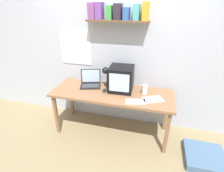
{
  "coord_description": "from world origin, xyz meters",
  "views": [
    {
      "loc": [
        0.59,
        -2.21,
        1.94
      ],
      "look_at": [
        0.0,
        0.0,
        0.82
      ],
      "focal_mm": 28.0,
      "sensor_mm": 36.0,
      "label": 1
    }
  ],
  "objects_px": {
    "desk_lamp": "(106,73)",
    "open_notebook": "(136,102)",
    "juice_glass": "(145,90)",
    "printed_handout": "(153,99)",
    "crt_monitor": "(121,79)",
    "corner_desk": "(112,96)",
    "laptop": "(91,81)",
    "floor_cushion": "(204,157)",
    "computer_mouse": "(104,90)"
  },
  "relations": [
    {
      "from": "desk_lamp",
      "to": "open_notebook",
      "type": "distance_m",
      "value": 0.67
    },
    {
      "from": "juice_glass",
      "to": "printed_handout",
      "type": "distance_m",
      "value": 0.2
    },
    {
      "from": "crt_monitor",
      "to": "juice_glass",
      "type": "height_order",
      "value": "crt_monitor"
    },
    {
      "from": "juice_glass",
      "to": "open_notebook",
      "type": "xyz_separation_m",
      "value": [
        -0.09,
        -0.26,
        -0.06
      ]
    },
    {
      "from": "crt_monitor",
      "to": "desk_lamp",
      "type": "relative_size",
      "value": 1.14
    },
    {
      "from": "corner_desk",
      "to": "open_notebook",
      "type": "relative_size",
      "value": 6.14
    },
    {
      "from": "laptop",
      "to": "desk_lamp",
      "type": "bearing_deg",
      "value": -13.09
    },
    {
      "from": "floor_cushion",
      "to": "open_notebook",
      "type": "bearing_deg",
      "value": 175.59
    },
    {
      "from": "juice_glass",
      "to": "floor_cushion",
      "type": "xyz_separation_m",
      "value": [
        0.89,
        -0.33,
        -0.73
      ]
    },
    {
      "from": "computer_mouse",
      "to": "crt_monitor",
      "type": "bearing_deg",
      "value": 25.55
    },
    {
      "from": "open_notebook",
      "to": "floor_cushion",
      "type": "xyz_separation_m",
      "value": [
        0.98,
        -0.08,
        -0.67
      ]
    },
    {
      "from": "computer_mouse",
      "to": "open_notebook",
      "type": "distance_m",
      "value": 0.53
    },
    {
      "from": "computer_mouse",
      "to": "juice_glass",
      "type": "bearing_deg",
      "value": 7.82
    },
    {
      "from": "floor_cushion",
      "to": "computer_mouse",
      "type": "bearing_deg",
      "value": 170.23
    },
    {
      "from": "computer_mouse",
      "to": "floor_cushion",
      "type": "distance_m",
      "value": 1.65
    },
    {
      "from": "corner_desk",
      "to": "printed_handout",
      "type": "xyz_separation_m",
      "value": [
        0.6,
        -0.06,
        0.06
      ]
    },
    {
      "from": "printed_handout",
      "to": "juice_glass",
      "type": "bearing_deg",
      "value": 133.39
    },
    {
      "from": "crt_monitor",
      "to": "floor_cushion",
      "type": "bearing_deg",
      "value": -18.53
    },
    {
      "from": "floor_cushion",
      "to": "corner_desk",
      "type": "bearing_deg",
      "value": 169.17
    },
    {
      "from": "juice_glass",
      "to": "corner_desk",
      "type": "bearing_deg",
      "value": -170.9
    },
    {
      "from": "desk_lamp",
      "to": "juice_glass",
      "type": "xyz_separation_m",
      "value": [
        0.61,
        -0.09,
        -0.17
      ]
    },
    {
      "from": "juice_glass",
      "to": "open_notebook",
      "type": "distance_m",
      "value": 0.28
    },
    {
      "from": "corner_desk",
      "to": "open_notebook",
      "type": "height_order",
      "value": "open_notebook"
    },
    {
      "from": "printed_handout",
      "to": "floor_cushion",
      "type": "distance_m",
      "value": 1.03
    },
    {
      "from": "desk_lamp",
      "to": "juice_glass",
      "type": "bearing_deg",
      "value": -1.25
    },
    {
      "from": "corner_desk",
      "to": "floor_cushion",
      "type": "height_order",
      "value": "corner_desk"
    },
    {
      "from": "desk_lamp",
      "to": "floor_cushion",
      "type": "relative_size",
      "value": 0.64
    },
    {
      "from": "printed_handout",
      "to": "floor_cushion",
      "type": "bearing_deg",
      "value": -14.49
    },
    {
      "from": "desk_lamp",
      "to": "computer_mouse",
      "type": "distance_m",
      "value": 0.28
    },
    {
      "from": "laptop",
      "to": "computer_mouse",
      "type": "relative_size",
      "value": 3.25
    },
    {
      "from": "computer_mouse",
      "to": "open_notebook",
      "type": "height_order",
      "value": "computer_mouse"
    },
    {
      "from": "laptop",
      "to": "computer_mouse",
      "type": "xyz_separation_m",
      "value": [
        0.27,
        -0.16,
        -0.04
      ]
    },
    {
      "from": "computer_mouse",
      "to": "laptop",
      "type": "bearing_deg",
      "value": 150.35
    },
    {
      "from": "juice_glass",
      "to": "printed_handout",
      "type": "xyz_separation_m",
      "value": [
        0.13,
        -0.14,
        -0.06
      ]
    },
    {
      "from": "corner_desk",
      "to": "laptop",
      "type": "relative_size",
      "value": 4.76
    },
    {
      "from": "floor_cushion",
      "to": "laptop",
      "type": "bearing_deg",
      "value": 166.81
    },
    {
      "from": "printed_handout",
      "to": "computer_mouse",
      "type": "bearing_deg",
      "value": 175.39
    },
    {
      "from": "desk_lamp",
      "to": "juice_glass",
      "type": "relative_size",
      "value": 2.35
    },
    {
      "from": "crt_monitor",
      "to": "corner_desk",
      "type": "bearing_deg",
      "value": -139.26
    },
    {
      "from": "corner_desk",
      "to": "computer_mouse",
      "type": "distance_m",
      "value": 0.14
    },
    {
      "from": "juice_glass",
      "to": "open_notebook",
      "type": "relative_size",
      "value": 0.47
    },
    {
      "from": "desk_lamp",
      "to": "floor_cushion",
      "type": "bearing_deg",
      "value": -8.6
    },
    {
      "from": "juice_glass",
      "to": "computer_mouse",
      "type": "distance_m",
      "value": 0.59
    },
    {
      "from": "crt_monitor",
      "to": "desk_lamp",
      "type": "height_order",
      "value": "crt_monitor"
    },
    {
      "from": "juice_glass",
      "to": "printed_handout",
      "type": "bearing_deg",
      "value": -46.61
    },
    {
      "from": "corner_desk",
      "to": "open_notebook",
      "type": "xyz_separation_m",
      "value": [
        0.38,
        -0.18,
        0.06
      ]
    },
    {
      "from": "laptop",
      "to": "juice_glass",
      "type": "bearing_deg",
      "value": -21.77
    },
    {
      "from": "desk_lamp",
      "to": "computer_mouse",
      "type": "bearing_deg",
      "value": -73.99
    },
    {
      "from": "computer_mouse",
      "to": "printed_handout",
      "type": "bearing_deg",
      "value": -4.61
    },
    {
      "from": "desk_lamp",
      "to": "floor_cushion",
      "type": "xyz_separation_m",
      "value": [
        1.5,
        -0.43,
        -0.9
      ]
    }
  ]
}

